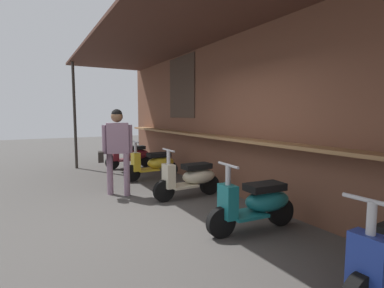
{
  "coord_description": "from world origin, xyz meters",
  "views": [
    {
      "loc": [
        3.97,
        -1.65,
        1.61
      ],
      "look_at": [
        -0.69,
        0.98,
        1.06
      ],
      "focal_mm": 27.61,
      "sensor_mm": 36.0,
      "label": 1
    }
  ],
  "objects_px": {
    "scooter_maroon": "(132,155)",
    "scooter_yellow": "(155,163)",
    "scooter_teal": "(257,203)",
    "shopper_with_handbag": "(117,143)",
    "scooter_cream": "(191,178)"
  },
  "relations": [
    {
      "from": "scooter_yellow",
      "to": "shopper_with_handbag",
      "type": "distance_m",
      "value": 1.69
    },
    {
      "from": "scooter_yellow",
      "to": "scooter_cream",
      "type": "distance_m",
      "value": 1.86
    },
    {
      "from": "scooter_yellow",
      "to": "shopper_with_handbag",
      "type": "relative_size",
      "value": 0.82
    },
    {
      "from": "scooter_teal",
      "to": "shopper_with_handbag",
      "type": "xyz_separation_m",
      "value": [
        -2.73,
        -1.19,
        0.65
      ]
    },
    {
      "from": "shopper_with_handbag",
      "to": "scooter_cream",
      "type": "bearing_deg",
      "value": 66.1
    },
    {
      "from": "scooter_yellow",
      "to": "scooter_teal",
      "type": "relative_size",
      "value": 1.0
    },
    {
      "from": "scooter_cream",
      "to": "shopper_with_handbag",
      "type": "bearing_deg",
      "value": -36.34
    },
    {
      "from": "scooter_yellow",
      "to": "shopper_with_handbag",
      "type": "xyz_separation_m",
      "value": [
        1.0,
        -1.19,
        0.65
      ]
    },
    {
      "from": "scooter_maroon",
      "to": "shopper_with_handbag",
      "type": "relative_size",
      "value": 0.82
    },
    {
      "from": "shopper_with_handbag",
      "to": "scooter_yellow",
      "type": "bearing_deg",
      "value": 141.94
    },
    {
      "from": "scooter_teal",
      "to": "shopper_with_handbag",
      "type": "bearing_deg",
      "value": -62.15
    },
    {
      "from": "scooter_cream",
      "to": "scooter_teal",
      "type": "bearing_deg",
      "value": 89.61
    },
    {
      "from": "scooter_cream",
      "to": "scooter_teal",
      "type": "relative_size",
      "value": 1.0
    },
    {
      "from": "scooter_maroon",
      "to": "scooter_yellow",
      "type": "relative_size",
      "value": 1.0
    },
    {
      "from": "scooter_cream",
      "to": "shopper_with_handbag",
      "type": "height_order",
      "value": "shopper_with_handbag"
    }
  ]
}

